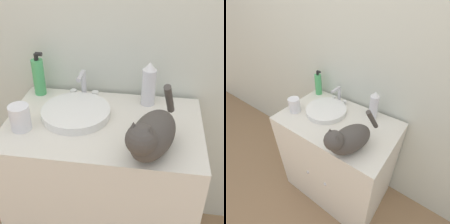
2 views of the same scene
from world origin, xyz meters
The scene contains 7 objects.
vanity_cabinet centered at (0.00, 0.26, 0.40)m, with size 0.82×0.53×0.81m.
sink_basin centered at (-0.12, 0.29, 0.82)m, with size 0.30×0.30×0.04m.
faucet centered at (-0.12, 0.44, 0.87)m, with size 0.14×0.11×0.15m.
cat centered at (0.20, 0.08, 0.90)m, with size 0.22×0.37×0.22m.
soap_bottle centered at (-0.34, 0.46, 0.90)m, with size 0.06×0.06×0.21m.
spray_bottle centered at (0.17, 0.44, 0.91)m, with size 0.06×0.06×0.21m.
cup centered at (-0.32, 0.17, 0.86)m, with size 0.08×0.08×0.11m.
Camera 1 is at (0.20, -0.80, 1.55)m, focal length 50.00 mm.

